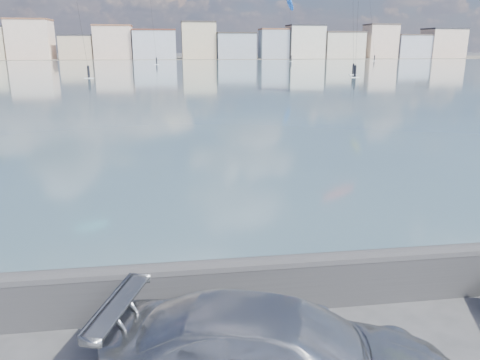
% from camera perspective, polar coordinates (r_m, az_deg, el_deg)
% --- Properties ---
extents(bay_water, '(500.00, 177.00, 0.00)m').
position_cam_1_polar(bay_water, '(96.67, -8.26, 12.98)').
color(bay_water, '#395966').
rests_on(bay_water, ground).
extents(far_shore_strip, '(500.00, 60.00, 0.00)m').
position_cam_1_polar(far_shore_strip, '(205.11, -8.42, 14.49)').
color(far_shore_strip, '#4C473D').
rests_on(far_shore_strip, ground).
extents(seawall, '(400.00, 0.36, 1.08)m').
position_cam_1_polar(seawall, '(8.84, -5.35, -12.74)').
color(seawall, '#28282B').
rests_on(seawall, ground).
extents(far_buildings, '(240.79, 13.26, 14.60)m').
position_cam_1_polar(far_buildings, '(191.06, -8.08, 16.21)').
color(far_buildings, gray).
rests_on(far_buildings, ground).
extents(car_silver, '(5.37, 3.46, 1.45)m').
position_cam_1_polar(car_silver, '(6.83, 5.10, -20.93)').
color(car_silver, '#ABAEB2').
rests_on(car_silver, ground).
extents(kitesurfer_6, '(5.33, 10.79, 21.20)m').
position_cam_1_polar(kitesurfer_6, '(163.71, 6.10, 20.53)').
color(kitesurfer_6, blue).
rests_on(kitesurfer_6, ground).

